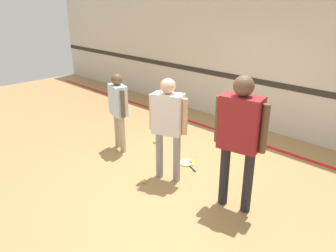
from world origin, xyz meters
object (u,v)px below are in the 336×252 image
(person_student_left, at_px, (118,104))
(tennis_ball_near_instructor, at_px, (144,181))
(racket_spare_on_floor, at_px, (187,163))
(person_instructor, at_px, (168,119))
(person_student_right, at_px, (240,130))
(tennis_ball_by_spare_racket, at_px, (191,161))
(tennis_ball_stray_left, at_px, (155,142))

(person_student_left, distance_m, tennis_ball_near_instructor, 1.60)
(person_student_left, xyz_separation_m, racket_spare_on_floor, (1.28, 0.45, -0.88))
(person_instructor, relative_size, person_student_left, 1.12)
(person_instructor, bearing_deg, racket_spare_on_floor, 80.01)
(person_student_left, distance_m, person_student_right, 2.58)
(tennis_ball_by_spare_racket, relative_size, tennis_ball_stray_left, 1.00)
(person_student_left, relative_size, racket_spare_on_floor, 2.83)
(tennis_ball_by_spare_racket, bearing_deg, racket_spare_on_floor, -125.57)
(person_student_left, bearing_deg, racket_spare_on_floor, 34.94)
(racket_spare_on_floor, distance_m, tennis_ball_stray_left, 1.03)
(racket_spare_on_floor, bearing_deg, person_student_right, 3.61)
(person_student_right, xyz_separation_m, tennis_ball_near_instructor, (-1.32, -0.47, -1.09))
(person_student_right, relative_size, racket_spare_on_floor, 3.58)
(racket_spare_on_floor, distance_m, tennis_ball_near_instructor, 0.95)
(person_student_right, height_order, tennis_ball_by_spare_racket, person_student_right)
(person_student_right, relative_size, tennis_ball_by_spare_racket, 27.58)
(person_instructor, relative_size, tennis_ball_stray_left, 24.38)
(person_student_left, relative_size, person_student_right, 0.79)
(person_student_left, height_order, person_student_right, person_student_right)
(person_instructor, distance_m, tennis_ball_near_instructor, 1.04)
(person_student_left, xyz_separation_m, tennis_ball_near_instructor, (1.25, -0.50, -0.86))
(person_student_left, distance_m, tennis_ball_by_spare_racket, 1.65)
(person_student_right, distance_m, racket_spare_on_floor, 1.77)
(person_student_right, xyz_separation_m, tennis_ball_by_spare_racket, (-1.25, 0.54, -1.09))
(tennis_ball_near_instructor, bearing_deg, tennis_ball_by_spare_racket, 85.83)
(tennis_ball_near_instructor, bearing_deg, racket_spare_on_floor, 87.93)
(person_instructor, xyz_separation_m, person_student_left, (-1.40, 0.13, -0.11))
(tennis_ball_near_instructor, bearing_deg, person_student_right, 19.49)
(person_instructor, distance_m, tennis_ball_by_spare_racket, 1.15)
(tennis_ball_by_spare_racket, bearing_deg, tennis_ball_stray_left, 173.15)
(tennis_ball_near_instructor, height_order, tennis_ball_by_spare_racket, same)
(person_student_right, bearing_deg, tennis_ball_by_spare_racket, -34.17)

